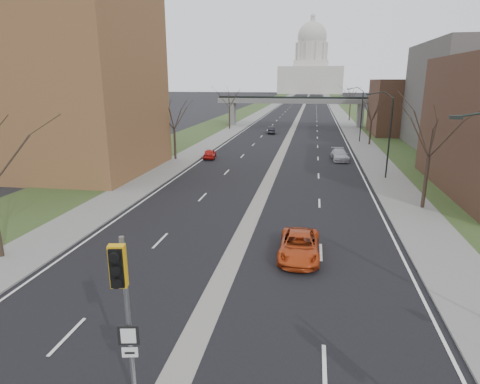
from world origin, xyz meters
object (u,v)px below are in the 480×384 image
(car_right_mid, at_px, (340,155))
(car_left_far, at_px, (271,130))
(car_left_near, at_px, (210,154))
(car_right_near, at_px, (299,246))
(signal_pole_median, at_px, (123,296))

(car_right_mid, bearing_deg, car_left_far, 109.24)
(car_left_near, bearing_deg, car_right_near, 105.95)
(car_left_near, bearing_deg, signal_pole_median, 93.20)
(signal_pole_median, relative_size, car_left_near, 1.52)
(car_left_far, relative_size, car_right_mid, 0.83)
(car_right_mid, bearing_deg, signal_pole_median, -106.42)
(car_left_near, xyz_separation_m, car_right_near, (12.64, -28.53, 0.06))
(car_left_near, relative_size, car_left_far, 0.94)
(car_left_far, xyz_separation_m, car_right_mid, (11.32, -25.14, 0.04))
(signal_pole_median, relative_size, car_left_far, 1.42)
(signal_pole_median, bearing_deg, car_left_far, 80.75)
(car_left_near, height_order, car_right_near, car_right_near)
(signal_pole_median, distance_m, car_left_far, 67.59)
(car_left_far, bearing_deg, signal_pole_median, 86.24)
(car_left_near, height_order, car_right_mid, car_right_mid)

